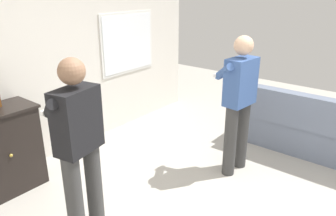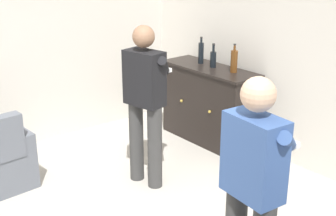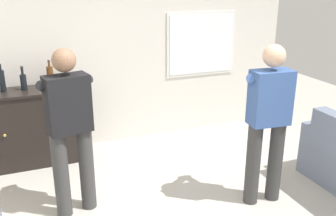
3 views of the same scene
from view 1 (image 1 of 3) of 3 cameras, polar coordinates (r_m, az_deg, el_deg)
The scene contains 4 objects.
wall_back_with_window at distance 4.54m, azimuth -18.92°, elevation 9.48°, with size 5.20×0.15×2.80m.
couch at distance 4.81m, azimuth 25.93°, elevation -4.25°, with size 0.57×2.40×0.88m.
person_standing_left at distance 2.89m, azimuth -15.34°, elevation -6.01°, with size 0.55×0.51×1.68m.
person_standing_right at distance 3.92m, azimuth 12.17°, elevation 1.48°, with size 0.56×0.49×1.68m.
Camera 1 is at (-2.35, -1.12, 2.21)m, focal length 35.00 mm.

